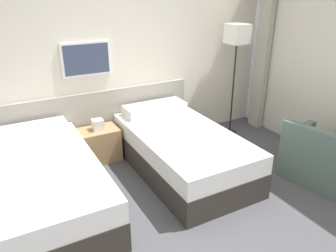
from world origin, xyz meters
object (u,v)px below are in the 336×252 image
object	(u,v)px
bed_near_window	(181,150)
floor_lamp	(237,40)
nightstand	(100,144)
bed_near_door	(45,186)
armchair	(322,160)

from	to	relation	value
bed_near_window	floor_lamp	distance (m)	1.85
bed_near_window	floor_lamp	world-z (taller)	floor_lamp
nightstand	bed_near_window	bearing A→B (deg)	-42.30
floor_lamp	bed_near_door	bearing A→B (deg)	-168.33
bed_near_door	floor_lamp	xyz separation A→B (m)	(2.95, 0.61, 1.19)
bed_near_window	nightstand	xyz separation A→B (m)	(-0.83, 0.76, -0.04)
bed_near_window	armchair	xyz separation A→B (m)	(1.39, -1.01, -0.02)
bed_near_window	nightstand	size ratio (longest dim) A/B	3.37
bed_near_door	nightstand	distance (m)	1.13
bed_near_door	floor_lamp	distance (m)	3.24
nightstand	floor_lamp	world-z (taller)	floor_lamp
bed_near_door	nightstand	xyz separation A→B (m)	(0.83, 0.76, -0.04)
nightstand	bed_near_door	bearing A→B (deg)	-137.70
floor_lamp	bed_near_window	bearing A→B (deg)	-154.57
bed_near_door	floor_lamp	size ratio (longest dim) A/B	1.17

